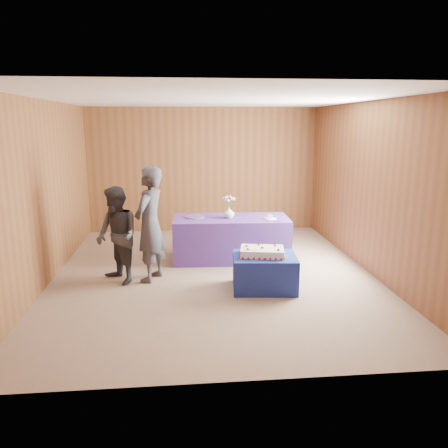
{
  "coord_description": "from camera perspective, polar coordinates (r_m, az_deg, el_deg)",
  "views": [
    {
      "loc": [
        -0.47,
        -6.61,
        2.35
      ],
      "look_at": [
        0.18,
        0.1,
        0.8
      ],
      "focal_mm": 35.0,
      "sensor_mm": 36.0,
      "label": 1
    }
  ],
  "objects": [
    {
      "name": "guest_left",
      "position": [
        6.63,
        -9.65,
        -0.07
      ],
      "size": [
        0.63,
        0.75,
        1.74
      ],
      "primitive_type": "imported",
      "rotation": [
        0.0,
        0.0,
        -1.98
      ],
      "color": "#363640",
      "rests_on": "ground"
    },
    {
      "name": "cake_slice",
      "position": [
        7.53,
        6.08,
        1.01
      ],
      "size": [
        0.08,
        0.07,
        0.09
      ],
      "rotation": [
        0.0,
        0.0,
        -0.1
      ],
      "color": "white",
      "rests_on": "plate"
    },
    {
      "name": "plate",
      "position": [
        7.54,
        6.07,
        0.72
      ],
      "size": [
        0.27,
        0.27,
        0.01
      ],
      "primitive_type": "cylinder",
      "rotation": [
        0.0,
        0.0,
        -0.35
      ],
      "color": "white",
      "rests_on": "serving_table"
    },
    {
      "name": "knife",
      "position": [
        7.37,
        6.5,
        0.38
      ],
      "size": [
        0.25,
        0.1,
        0.0
      ],
      "primitive_type": "cube",
      "rotation": [
        0.0,
        0.0,
        -0.32
      ],
      "color": "#BABABF",
      "rests_on": "serving_table"
    },
    {
      "name": "flower_spray",
      "position": [
        7.51,
        0.66,
        3.26
      ],
      "size": [
        0.22,
        0.21,
        0.17
      ],
      "color": "#355F26",
      "rests_on": "vase"
    },
    {
      "name": "serving_table",
      "position": [
        7.68,
        0.92,
        -1.91
      ],
      "size": [
        2.03,
        0.98,
        0.75
      ],
      "primitive_type": "cube",
      "rotation": [
        0.0,
        0.0,
        -0.04
      ],
      "color": "#4C3085",
      "rests_on": "ground"
    },
    {
      "name": "ground",
      "position": [
        7.03,
        -1.38,
        -6.54
      ],
      "size": [
        6.0,
        6.0,
        0.0
      ],
      "primitive_type": "plane",
      "color": "#866E5C",
      "rests_on": "ground"
    },
    {
      "name": "sheet_cake",
      "position": [
        6.29,
        5.0,
        -3.63
      ],
      "size": [
        0.71,
        0.54,
        0.15
      ],
      "rotation": [
        0.0,
        0.0,
        -0.18
      ],
      "color": "white",
      "rests_on": "cake_table"
    },
    {
      "name": "platter",
      "position": [
        7.63,
        -3.83,
        0.93
      ],
      "size": [
        0.4,
        0.4,
        0.02
      ],
      "primitive_type": "cylinder",
      "rotation": [
        0.0,
        0.0,
        0.21
      ],
      "color": "#624993",
      "rests_on": "serving_table"
    },
    {
      "name": "cake_table",
      "position": [
        6.38,
        5.3,
        -6.29
      ],
      "size": [
        0.96,
        0.78,
        0.5
      ],
      "primitive_type": "cube",
      "rotation": [
        0.0,
        0.0,
        -0.1
      ],
      "color": "#1B2897",
      "rests_on": "ground"
    },
    {
      "name": "guest_right",
      "position": [
        6.65,
        -13.78,
        -1.49
      ],
      "size": [
        0.87,
        0.9,
        1.46
      ],
      "primitive_type": "imported",
      "rotation": [
        0.0,
        0.0,
        -0.93
      ],
      "color": "#303139",
      "rests_on": "ground"
    },
    {
      "name": "room_shell",
      "position": [
        6.65,
        -1.46,
        8.27
      ],
      "size": [
        5.04,
        6.04,
        2.72
      ],
      "color": "brown",
      "rests_on": "ground"
    },
    {
      "name": "vase",
      "position": [
        7.55,
        0.65,
        1.5
      ],
      "size": [
        0.23,
        0.23,
        0.19
      ],
      "primitive_type": "imported",
      "rotation": [
        0.0,
        0.0,
        -0.33
      ],
      "color": "silver",
      "rests_on": "serving_table"
    }
  ]
}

